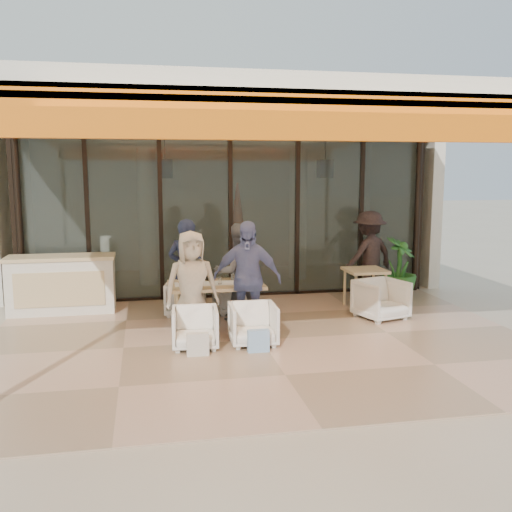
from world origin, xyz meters
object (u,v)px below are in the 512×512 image
(diner_navy, at_px, (187,271))
(side_table, at_px, (365,275))
(diner_periwinkle, at_px, (247,279))
(standing_woman, at_px, (369,255))
(chair_far_right, at_px, (233,295))
(chair_near_right, at_px, (253,322))
(chair_far_left, at_px, (186,297))
(dining_table, at_px, (216,287))
(host_counter, at_px, (62,284))
(diner_cream, at_px, (192,285))
(side_chair, at_px, (381,298))
(diner_grey, at_px, (237,272))
(chair_near_left, at_px, (195,326))
(potted_palm, at_px, (399,269))

(diner_navy, bearing_deg, side_table, -153.77)
(diner_periwinkle, height_order, standing_woman, diner_periwinkle)
(chair_far_right, bearing_deg, chair_near_right, 84.61)
(chair_far_left, xyz_separation_m, diner_periwinkle, (0.84, -1.40, 0.55))
(dining_table, bearing_deg, host_counter, 149.69)
(chair_near_right, height_order, diner_periwinkle, diner_periwinkle)
(chair_near_right, distance_m, diner_cream, 1.09)
(diner_navy, height_order, side_chair, diner_navy)
(standing_woman, bearing_deg, chair_far_right, -7.63)
(diner_periwinkle, bearing_deg, diner_cream, -164.04)
(diner_cream, bearing_deg, chair_far_right, 52.09)
(diner_grey, bearing_deg, diner_cream, 38.91)
(chair_far_right, bearing_deg, diner_periwinkle, 84.61)
(dining_table, distance_m, chair_near_left, 1.10)
(dining_table, xyz_separation_m, chair_near_left, (-0.41, -0.96, -0.36))
(diner_navy, bearing_deg, side_chair, -166.95)
(standing_woman, bearing_deg, side_table, 43.51)
(chair_far_right, height_order, diner_cream, diner_cream)
(dining_table, height_order, potted_palm, potted_palm)
(host_counter, distance_m, chair_far_left, 2.21)
(diner_grey, bearing_deg, chair_far_left, -38.83)
(standing_woman, xyz_separation_m, potted_palm, (0.55, -0.21, -0.25))
(dining_table, relative_size, side_chair, 1.98)
(diner_grey, xyz_separation_m, diner_periwinkle, (-0.00, -0.90, 0.06))
(side_table, relative_size, standing_woman, 0.43)
(side_table, bearing_deg, side_chair, -90.00)
(diner_grey, distance_m, diner_cream, 1.23)
(host_counter, xyz_separation_m, chair_near_right, (2.97, -2.44, -0.19))
(side_table, height_order, potted_palm, potted_palm)
(chair_far_left, bearing_deg, chair_far_right, -168.54)
(dining_table, xyz_separation_m, diner_navy, (-0.41, 0.44, 0.19))
(host_counter, height_order, side_table, host_counter)
(dining_table, xyz_separation_m, chair_far_right, (0.43, 0.94, -0.36))
(host_counter, relative_size, diner_grey, 1.12)
(side_table, distance_m, standing_woman, 0.91)
(diner_grey, height_order, side_chair, diner_grey)
(diner_navy, bearing_deg, chair_far_right, -128.90)
(diner_navy, bearing_deg, chair_near_left, 110.34)
(chair_far_left, height_order, chair_near_left, chair_far_left)
(diner_periwinkle, relative_size, standing_woman, 1.02)
(chair_near_left, xyz_separation_m, diner_navy, (0.00, 1.40, 0.54))
(diner_cream, distance_m, potted_palm, 4.57)
(dining_table, xyz_separation_m, side_chair, (2.83, 0.03, -0.31))
(diner_grey, distance_m, potted_palm, 3.47)
(chair_near_left, bearing_deg, side_chair, 20.64)
(diner_periwinkle, bearing_deg, standing_woman, 51.91)
(potted_palm, bearing_deg, side_chair, -125.26)
(potted_palm, bearing_deg, chair_near_right, -145.31)
(diner_periwinkle, bearing_deg, chair_far_right, 105.96)
(chair_near_right, xyz_separation_m, potted_palm, (3.34, 2.31, 0.28))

